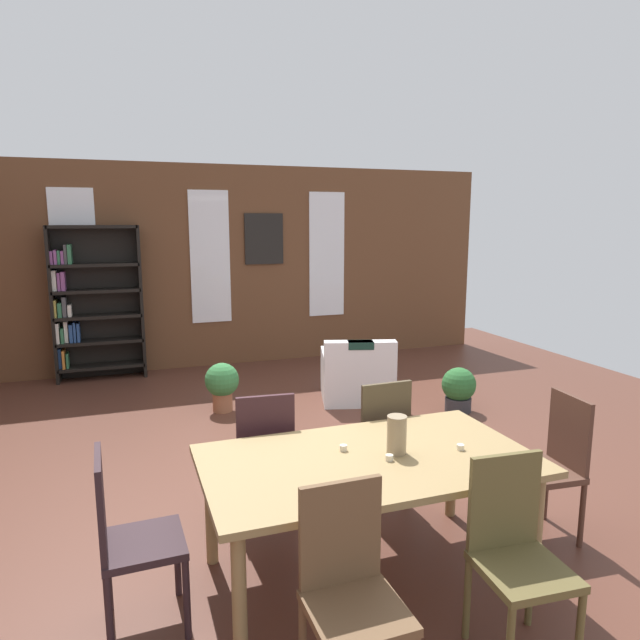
{
  "coord_description": "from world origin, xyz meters",
  "views": [
    {
      "loc": [
        -1.19,
        -3.97,
        2.06
      ],
      "look_at": [
        0.67,
        1.29,
        1.07
      ],
      "focal_mm": 31.67,
      "sensor_mm": 36.0,
      "label": 1
    }
  ],
  "objects_px": {
    "dining_chair_head_left": "(127,535)",
    "potted_plant_by_shelf": "(222,383)",
    "dining_chair_near_left": "(350,588)",
    "dining_chair_far_right": "(378,437)",
    "dining_chair_far_left": "(264,453)",
    "dining_chair_head_right": "(552,461)",
    "potted_plant_corner": "(459,388)",
    "vase_on_table": "(397,435)",
    "armchair_white": "(357,376)",
    "dining_table": "(368,469)",
    "dining_chair_near_right": "(515,550)",
    "bookshelf_tall": "(91,303)"
  },
  "relations": [
    {
      "from": "dining_table",
      "to": "dining_chair_near_left",
      "type": "relative_size",
      "value": 1.98
    },
    {
      "from": "dining_chair_head_left",
      "to": "dining_chair_near_right",
      "type": "relative_size",
      "value": 1.0
    },
    {
      "from": "dining_chair_far_right",
      "to": "dining_chair_head_right",
      "type": "bearing_deg",
      "value": -40.58
    },
    {
      "from": "vase_on_table",
      "to": "potted_plant_corner",
      "type": "xyz_separation_m",
      "value": [
        1.95,
        2.31,
        -0.59
      ]
    },
    {
      "from": "dining_table",
      "to": "dining_chair_far_right",
      "type": "distance_m",
      "value": 0.88
    },
    {
      "from": "vase_on_table",
      "to": "armchair_white",
      "type": "bearing_deg",
      "value": 70.66
    },
    {
      "from": "bookshelf_tall",
      "to": "dining_chair_far_right",
      "type": "bearing_deg",
      "value": -64.15
    },
    {
      "from": "dining_table",
      "to": "potted_plant_corner",
      "type": "relative_size",
      "value": 3.86
    },
    {
      "from": "dining_chair_head_left",
      "to": "dining_chair_near_right",
      "type": "bearing_deg",
      "value": -23.35
    },
    {
      "from": "dining_chair_near_left",
      "to": "potted_plant_corner",
      "type": "height_order",
      "value": "dining_chair_near_left"
    },
    {
      "from": "dining_chair_near_left",
      "to": "dining_chair_far_right",
      "type": "bearing_deg",
      "value": 60.64
    },
    {
      "from": "dining_chair_near_right",
      "to": "potted_plant_by_shelf",
      "type": "height_order",
      "value": "dining_chair_near_right"
    },
    {
      "from": "armchair_white",
      "to": "dining_chair_head_right",
      "type": "bearing_deg",
      "value": -88.9
    },
    {
      "from": "dining_chair_near_right",
      "to": "bookshelf_tall",
      "type": "xyz_separation_m",
      "value": [
        -2.07,
        5.78,
        0.5
      ]
    },
    {
      "from": "dining_chair_far_right",
      "to": "bookshelf_tall",
      "type": "xyz_separation_m",
      "value": [
        -2.07,
        4.27,
        0.5
      ]
    },
    {
      "from": "dining_chair_head_right",
      "to": "potted_plant_corner",
      "type": "relative_size",
      "value": 1.95
    },
    {
      "from": "dining_table",
      "to": "potted_plant_corner",
      "type": "height_order",
      "value": "dining_table"
    },
    {
      "from": "dining_table",
      "to": "bookshelf_tall",
      "type": "bearing_deg",
      "value": 108.12
    },
    {
      "from": "dining_chair_head_right",
      "to": "dining_chair_far_right",
      "type": "bearing_deg",
      "value": 139.42
    },
    {
      "from": "vase_on_table",
      "to": "dining_chair_head_right",
      "type": "relative_size",
      "value": 0.24
    },
    {
      "from": "dining_chair_near_left",
      "to": "potted_plant_by_shelf",
      "type": "bearing_deg",
      "value": 88.15
    },
    {
      "from": "dining_chair_near_right",
      "to": "dining_chair_head_left",
      "type": "bearing_deg",
      "value": 156.65
    },
    {
      "from": "dining_chair_head_left",
      "to": "dining_chair_far_left",
      "type": "relative_size",
      "value": 1.0
    },
    {
      "from": "dining_table",
      "to": "vase_on_table",
      "type": "distance_m",
      "value": 0.26
    },
    {
      "from": "dining_chair_head_left",
      "to": "armchair_white",
      "type": "xyz_separation_m",
      "value": [
        2.57,
        3.07,
        -0.23
      ]
    },
    {
      "from": "dining_table",
      "to": "dining_chair_far_left",
      "type": "bearing_deg",
      "value": 119.64
    },
    {
      "from": "dining_chair_head_right",
      "to": "dining_chair_far_right",
      "type": "xyz_separation_m",
      "value": [
        -0.89,
        0.76,
        0.0
      ]
    },
    {
      "from": "armchair_white",
      "to": "potted_plant_corner",
      "type": "xyz_separation_m",
      "value": [
        0.88,
        -0.76,
        -0.02
      ]
    },
    {
      "from": "dining_chair_near_left",
      "to": "dining_chair_far_left",
      "type": "bearing_deg",
      "value": 90.22
    },
    {
      "from": "dining_chair_near_left",
      "to": "potted_plant_by_shelf",
      "type": "xyz_separation_m",
      "value": [
        0.13,
        3.93,
        -0.2
      ]
    },
    {
      "from": "dining_chair_head_right",
      "to": "dining_chair_far_left",
      "type": "xyz_separation_m",
      "value": [
        -1.74,
        0.76,
        0.0
      ]
    },
    {
      "from": "vase_on_table",
      "to": "dining_chair_near_left",
      "type": "xyz_separation_m",
      "value": [
        -0.6,
        -0.75,
        -0.33
      ]
    },
    {
      "from": "dining_chair_far_right",
      "to": "dining_chair_far_left",
      "type": "bearing_deg",
      "value": 179.98
    },
    {
      "from": "dining_chair_head_right",
      "to": "vase_on_table",
      "type": "bearing_deg",
      "value": 179.67
    },
    {
      "from": "dining_chair_head_left",
      "to": "vase_on_table",
      "type": "bearing_deg",
      "value": 0.09
    },
    {
      "from": "dining_chair_head_left",
      "to": "potted_plant_by_shelf",
      "type": "relative_size",
      "value": 1.77
    },
    {
      "from": "dining_chair_near_right",
      "to": "bookshelf_tall",
      "type": "relative_size",
      "value": 0.47
    },
    {
      "from": "potted_plant_by_shelf",
      "to": "dining_chair_near_left",
      "type": "bearing_deg",
      "value": -91.85
    },
    {
      "from": "dining_chair_near_right",
      "to": "dining_chair_far_right",
      "type": "height_order",
      "value": "same"
    },
    {
      "from": "bookshelf_tall",
      "to": "dining_chair_near_right",
      "type": "bearing_deg",
      "value": -70.27
    },
    {
      "from": "dining_chair_near_left",
      "to": "dining_chair_head_right",
      "type": "xyz_separation_m",
      "value": [
        1.74,
        0.75,
        0.0
      ]
    },
    {
      "from": "dining_chair_head_right",
      "to": "bookshelf_tall",
      "type": "height_order",
      "value": "bookshelf_tall"
    },
    {
      "from": "dining_chair_far_left",
      "to": "potted_plant_corner",
      "type": "xyz_separation_m",
      "value": [
        2.56,
        1.56,
        -0.25
      ]
    },
    {
      "from": "dining_chair_head_right",
      "to": "dining_table",
      "type": "bearing_deg",
      "value": 179.71
    },
    {
      "from": "dining_table",
      "to": "dining_chair_near_right",
      "type": "height_order",
      "value": "dining_chair_near_right"
    },
    {
      "from": "dining_chair_near_right",
      "to": "dining_chair_far_left",
      "type": "height_order",
      "value": "same"
    },
    {
      "from": "dining_chair_head_left",
      "to": "bookshelf_tall",
      "type": "distance_m",
      "value": 5.06
    },
    {
      "from": "vase_on_table",
      "to": "potted_plant_corner",
      "type": "height_order",
      "value": "vase_on_table"
    },
    {
      "from": "dining_chair_far_left",
      "to": "bookshelf_tall",
      "type": "bearing_deg",
      "value": 105.89
    },
    {
      "from": "vase_on_table",
      "to": "potted_plant_by_shelf",
      "type": "xyz_separation_m",
      "value": [
        -0.47,
        3.18,
        -0.53
      ]
    }
  ]
}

